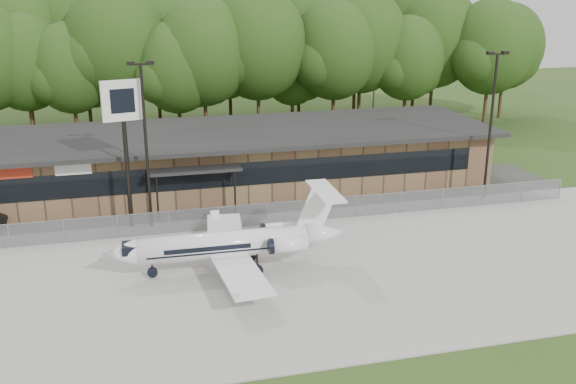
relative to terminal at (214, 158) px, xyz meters
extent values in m
plane|color=#28491A|center=(0.00, -23.94, -2.18)|extent=(160.00, 160.00, 0.00)
cube|color=#9E9B93|center=(0.00, -15.94, -2.14)|extent=(64.00, 18.00, 0.08)
cube|color=#383835|center=(0.00, -4.44, -2.15)|extent=(50.00, 9.00, 0.06)
cube|color=brown|center=(0.00, 0.06, -0.18)|extent=(40.00, 10.00, 4.00)
cube|color=black|center=(0.00, -4.96, 0.12)|extent=(36.00, 0.08, 1.60)
cube|color=black|center=(0.00, -0.44, 1.97)|extent=(41.00, 11.50, 0.30)
cube|color=black|center=(-2.00, -5.54, 0.82)|extent=(6.00, 1.60, 0.20)
cube|color=#B62C16|center=(-13.00, -4.99, 1.22)|extent=(2.20, 0.06, 0.70)
cube|color=silver|center=(-9.50, -4.99, 1.22)|extent=(2.20, 0.06, 0.70)
cube|color=gray|center=(0.00, -8.94, -1.43)|extent=(46.00, 0.03, 1.50)
cube|color=gray|center=(0.00, -8.94, -0.68)|extent=(46.00, 0.04, 0.04)
cylinder|color=gray|center=(22.00, 24.06, 10.32)|extent=(0.20, 0.20, 25.00)
cylinder|color=black|center=(-5.00, -7.44, 2.82)|extent=(0.18, 0.18, 10.00)
cube|color=black|center=(-5.00, -7.44, 7.87)|extent=(1.20, 0.12, 0.12)
cube|color=black|center=(-5.55, -7.44, 7.94)|extent=(0.45, 0.30, 0.22)
cube|color=black|center=(-4.45, -7.44, 7.94)|extent=(0.45, 0.30, 0.22)
cylinder|color=black|center=(18.00, -7.44, 2.82)|extent=(0.18, 0.18, 10.00)
cube|color=black|center=(18.00, -7.44, 7.87)|extent=(1.20, 0.12, 0.12)
cube|color=black|center=(17.45, -7.44, 7.94)|extent=(0.45, 0.30, 0.22)
cube|color=black|center=(18.55, -7.44, 7.94)|extent=(0.45, 0.30, 0.22)
cylinder|color=white|center=(-1.61, -15.02, -0.68)|extent=(8.83, 1.59, 1.41)
cone|color=white|center=(-6.89, -14.91, -0.68)|extent=(1.79, 1.44, 1.41)
cone|color=white|center=(3.76, -15.13, -0.55)|extent=(1.97, 1.45, 1.41)
cube|color=white|center=(-1.23, -17.94, -1.08)|extent=(2.05, 5.32, 0.11)
cube|color=white|center=(-1.11, -12.13, -1.08)|extent=(2.05, 5.32, 0.11)
cylinder|color=white|center=(1.54, -16.19, -0.55)|extent=(1.95, 0.83, 0.79)
cylinder|color=white|center=(1.58, -13.99, -0.55)|extent=(1.95, 0.83, 0.79)
cube|color=white|center=(3.32, -15.12, 0.73)|extent=(2.17, 0.17, 2.65)
cube|color=white|center=(3.85, -15.14, 1.83)|extent=(1.23, 4.07, 0.09)
cube|color=black|center=(-6.27, -14.93, -0.43)|extent=(0.90, 1.07, 0.44)
cube|color=black|center=(-0.02, -15.06, -1.87)|extent=(0.75, 2.13, 0.62)
cylinder|color=black|center=(-5.30, -14.95, -1.87)|extent=(0.54, 0.54, 0.19)
cylinder|color=black|center=(-6.19, -7.14, 2.18)|extent=(0.31, 0.31, 8.71)
cube|color=silver|center=(-6.19, -7.14, 5.77)|extent=(2.40, 0.79, 2.39)
cube|color=black|center=(-6.16, -7.28, 5.77)|extent=(1.39, 0.35, 1.41)
camera|label=1|loc=(-5.89, -45.65, 12.26)|focal=40.00mm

